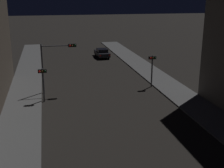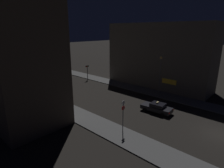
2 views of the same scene
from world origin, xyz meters
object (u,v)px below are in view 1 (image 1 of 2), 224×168
Objects in this scene: traffic_light_left_kerb at (43,78)px; traffic_light_right_kerb at (152,64)px; traffic_light_overhead at (55,58)px; far_car at (102,53)px.

traffic_light_right_kerb is at bearing 11.38° from traffic_light_left_kerb.
traffic_light_overhead is at bearing 62.26° from traffic_light_left_kerb.
traffic_light_overhead reaches higher than traffic_light_right_kerb.
traffic_light_left_kerb is at bearing -168.62° from traffic_light_right_kerb.
traffic_light_overhead is 3.17m from traffic_light_left_kerb.
traffic_light_left_kerb is 0.92× the size of traffic_light_right_kerb.
traffic_light_overhead reaches higher than far_car.
far_car is 1.37× the size of traffic_light_left_kerb.
traffic_light_right_kerb reaches higher than far_car.
traffic_light_left_kerb is (-9.35, -19.55, 1.64)m from far_car.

